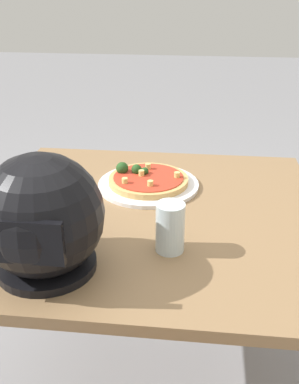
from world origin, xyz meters
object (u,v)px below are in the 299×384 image
at_px(dining_table, 151,237).
at_px(pizza, 147,179).
at_px(drinking_glass, 170,227).
at_px(motorcycle_helmet, 42,218).

bearing_deg(dining_table, pizza, -79.54).
bearing_deg(pizza, dining_table, 100.46).
distance_m(dining_table, drinking_glass, 0.25).
height_order(motorcycle_helmet, drinking_glass, motorcycle_helmet).
relative_size(pizza, motorcycle_helmet, 0.90).
bearing_deg(drinking_glass, pizza, -74.62).
height_order(dining_table, pizza, pizza).
bearing_deg(drinking_glass, motorcycle_helmet, 21.61).
xyz_separation_m(pizza, motorcycle_helmet, (0.17, 0.47, 0.11)).
height_order(pizza, motorcycle_helmet, motorcycle_helmet).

